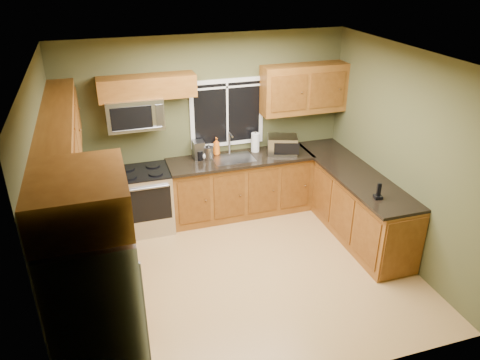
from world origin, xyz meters
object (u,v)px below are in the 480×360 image
refrigerator (99,314)px  soap_bottle_c (205,153)px  soap_bottle_a (216,146)px  microwave (135,113)px  toaster_oven (282,145)px  kettle (209,152)px  range (144,200)px  cordless_phone (378,194)px  paper_towel_roll (255,142)px  coffee_maker (199,151)px

refrigerator → soap_bottle_c: size_ratio=10.20×
refrigerator → soap_bottle_a: (1.84, 3.00, 0.18)m
microwave → soap_bottle_a: microwave is taller
toaster_oven → soap_bottle_c: size_ratio=2.95×
microwave → soap_bottle_a: 1.33m
refrigerator → kettle: bearing=59.4°
range → kettle: size_ratio=3.92×
toaster_oven → cordless_phone: bearing=-70.9°
range → kettle: bearing=5.1°
kettle → cordless_phone: (1.70, -1.81, -0.05)m
toaster_oven → soap_bottle_a: size_ratio=1.91×
refrigerator → range: (0.69, 2.77, -0.43)m
kettle → microwave: bearing=177.4°
microwave → toaster_oven: microwave is taller
kettle → paper_towel_roll: 0.76m
paper_towel_roll → soap_bottle_c: (-0.80, -0.06, -0.06)m
soap_bottle_c → toaster_oven: bearing=-7.3°
range → microwave: (-0.00, 0.14, 1.26)m
soap_bottle_c → cordless_phone: (1.75, -1.85, -0.03)m
coffee_maker → kettle: coffee_maker is taller
paper_towel_roll → kettle: bearing=-173.0°
kettle → paper_towel_roll: bearing=7.0°
kettle → soap_bottle_a: bearing=42.2°
toaster_oven → soap_bottle_c: 1.17m
paper_towel_roll → toaster_oven: bearing=-29.3°
toaster_oven → soap_bottle_c: bearing=172.7°
toaster_oven → microwave: bearing=175.7°
refrigerator → soap_bottle_c: 3.33m
toaster_oven → kettle: bearing=174.3°
soap_bottle_a → cordless_phone: (1.55, -1.95, -0.07)m
paper_towel_roll → soap_bottle_c: 0.80m
range → soap_bottle_c: size_ratio=5.31×
cordless_phone → toaster_oven: bearing=109.1°
refrigerator → range: bearing=76.0°
soap_bottle_a → soap_bottle_c: size_ratio=1.54×
microwave → soap_bottle_c: bearing=-0.6°
refrigerator → toaster_oven: bearing=44.4°
microwave → kettle: (1.00, -0.05, -0.68)m
range → soap_bottle_c: soap_bottle_c is taller
paper_towel_roll → range: bearing=-174.1°
soap_bottle_c → paper_towel_roll: bearing=4.0°
microwave → paper_towel_roll: bearing=1.5°
refrigerator → kettle: refrigerator is taller
kettle → range: bearing=-174.9°
cordless_phone → refrigerator: bearing=-162.8°
toaster_oven → cordless_phone: 1.80m
soap_bottle_a → range: bearing=-168.7°
refrigerator → toaster_oven: refrigerator is taller
kettle → soap_bottle_a: soap_bottle_a is taller
microwave → cordless_phone: microwave is taller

